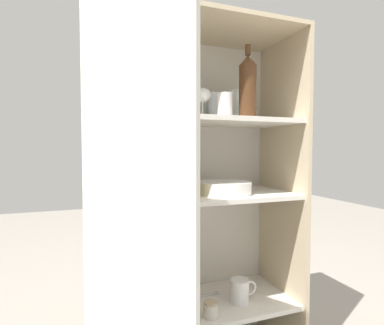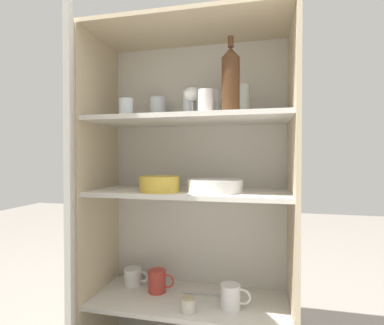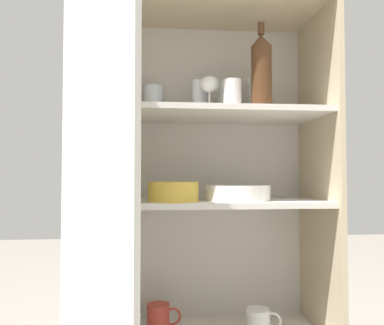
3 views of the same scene
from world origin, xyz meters
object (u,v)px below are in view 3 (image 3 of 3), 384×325
object	(u,v)px
wine_bottle	(261,70)
mixing_bowl_large	(173,191)
coffee_mug_primary	(120,318)
plate_stack_white	(237,193)

from	to	relation	value
wine_bottle	mixing_bowl_large	xyz separation A→B (m)	(-0.30, 0.03, -0.42)
wine_bottle	coffee_mug_primary	distance (m)	1.04
wine_bottle	plate_stack_white	bearing A→B (deg)	136.34
plate_stack_white	mixing_bowl_large	world-z (taller)	mixing_bowl_large
mixing_bowl_large	coffee_mug_primary	distance (m)	0.54
mixing_bowl_large	wine_bottle	bearing A→B (deg)	-4.90
wine_bottle	coffee_mug_primary	world-z (taller)	wine_bottle
coffee_mug_primary	plate_stack_white	bearing A→B (deg)	-14.36
wine_bottle	coffee_mug_primary	bearing A→B (deg)	160.34
plate_stack_white	mixing_bowl_large	size ratio (longest dim) A/B	1.35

